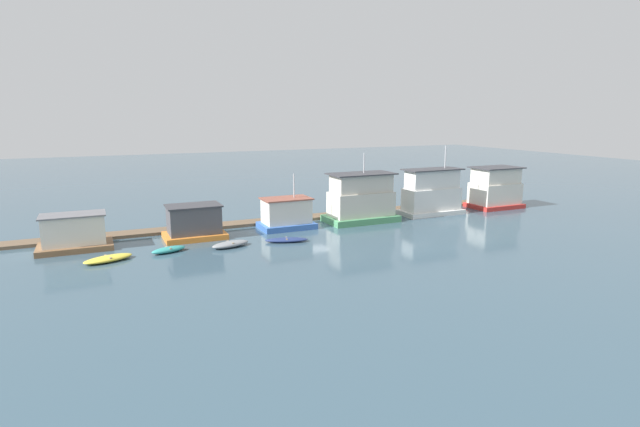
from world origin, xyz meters
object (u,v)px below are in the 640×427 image
(mooring_post_centre, at_px, (331,212))
(dinghy_yellow, at_px, (108,259))
(houseboat_white, at_px, (432,194))
(dinghy_grey, at_px, (230,244))
(houseboat_brown, at_px, (74,233))
(houseboat_orange, at_px, (194,223))
(houseboat_red, at_px, (495,189))
(houseboat_blue, at_px, (286,214))
(houseboat_green, at_px, (361,200))
(dinghy_teal, at_px, (169,250))
(dinghy_navy, at_px, (287,240))

(mooring_post_centre, bearing_deg, dinghy_yellow, -163.14)
(houseboat_white, bearing_deg, dinghy_grey, -169.38)
(houseboat_brown, height_order, dinghy_yellow, houseboat_brown)
(houseboat_orange, xyz_separation_m, dinghy_yellow, (-7.43, -4.62, -1.21))
(houseboat_red, height_order, mooring_post_centre, houseboat_red)
(houseboat_red, distance_m, dinghy_yellow, 43.52)
(houseboat_blue, distance_m, houseboat_green, 8.26)
(houseboat_orange, height_order, dinghy_grey, houseboat_orange)
(houseboat_green, bearing_deg, dinghy_teal, -168.84)
(mooring_post_centre, bearing_deg, houseboat_brown, -175.70)
(dinghy_grey, height_order, dinghy_navy, dinghy_grey)
(dinghy_navy, distance_m, mooring_post_centre, 10.39)
(houseboat_red, bearing_deg, mooring_post_centre, 175.06)
(houseboat_red, relative_size, dinghy_navy, 1.53)
(dinghy_navy, bearing_deg, dinghy_teal, 175.13)
(houseboat_red, bearing_deg, houseboat_blue, -180.00)
(dinghy_navy, bearing_deg, houseboat_green, 25.39)
(dinghy_grey, bearing_deg, dinghy_teal, 174.89)
(houseboat_red, bearing_deg, houseboat_brown, -179.95)
(houseboat_white, relative_size, houseboat_red, 1.26)
(houseboat_green, bearing_deg, houseboat_orange, -179.91)
(houseboat_blue, distance_m, mooring_post_centre, 6.10)
(houseboat_orange, bearing_deg, dinghy_navy, -33.99)
(houseboat_blue, bearing_deg, dinghy_yellow, -163.31)
(houseboat_brown, bearing_deg, dinghy_yellow, -64.31)
(houseboat_orange, relative_size, dinghy_grey, 1.51)
(houseboat_white, distance_m, dinghy_grey, 24.67)
(houseboat_brown, distance_m, houseboat_blue, 18.83)
(houseboat_brown, xyz_separation_m, dinghy_navy, (16.89, -5.07, -1.18))
(houseboat_red, bearing_deg, houseboat_green, -179.07)
(houseboat_brown, relative_size, houseboat_white, 0.77)
(houseboat_white, distance_m, dinghy_yellow, 34.16)
(houseboat_white, height_order, dinghy_grey, houseboat_white)
(houseboat_orange, height_order, houseboat_green, houseboat_green)
(houseboat_red, relative_size, dinghy_grey, 1.69)
(houseboat_red, bearing_deg, houseboat_orange, -179.48)
(dinghy_navy, height_order, mooring_post_centre, mooring_post_centre)
(houseboat_green, xyz_separation_m, dinghy_navy, (-10.14, -4.81, -2.12))
(houseboat_brown, distance_m, mooring_post_centre, 24.70)
(dinghy_teal, height_order, dinghy_grey, dinghy_grey)
(houseboat_brown, bearing_deg, houseboat_green, -0.54)
(houseboat_white, relative_size, dinghy_navy, 1.93)
(dinghy_teal, bearing_deg, dinghy_yellow, -171.62)
(houseboat_green, height_order, houseboat_white, houseboat_white)
(houseboat_red, distance_m, mooring_post_centre, 21.06)
(houseboat_orange, height_order, houseboat_red, houseboat_red)
(houseboat_green, xyz_separation_m, dinghy_teal, (-20.09, -3.97, -2.08))
(dinghy_grey, bearing_deg, dinghy_yellow, -178.64)
(houseboat_orange, distance_m, dinghy_teal, 5.01)
(houseboat_green, bearing_deg, dinghy_navy, -154.61)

